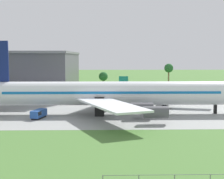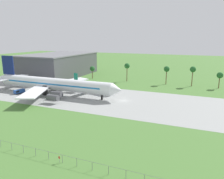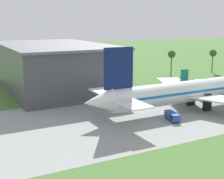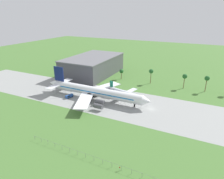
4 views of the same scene
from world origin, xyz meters
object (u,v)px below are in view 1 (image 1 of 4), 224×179
at_px(regional_aircraft, 164,97).
at_px(baggage_tug, 38,114).
at_px(jet_airliner, 107,93).
at_px(terminal_building, 29,73).

bearing_deg(regional_aircraft, baggage_tug, -151.83).
xyz_separation_m(jet_airliner, regional_aircraft, (17.29, 12.09, -2.46)).
relative_size(jet_airliner, terminal_building, 1.28).
distance_m(jet_airliner, terminal_building, 58.78).
xyz_separation_m(baggage_tug, terminal_building, (-14.17, 56.02, 7.34)).
bearing_deg(jet_airliner, baggage_tug, -159.79).
xyz_separation_m(regional_aircraft, baggage_tug, (-34.21, -18.32, -1.84)).
height_order(jet_airliner, terminal_building, jet_airliner).
bearing_deg(terminal_building, baggage_tug, -75.80).
bearing_deg(baggage_tug, jet_airliner, 20.21).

